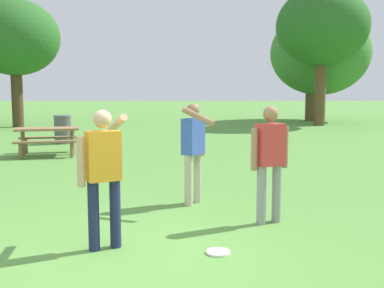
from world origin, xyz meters
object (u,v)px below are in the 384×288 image
(tree_far_right, at_px, (15,38))
(tree_back_left, at_px, (312,41))
(person_catcher, at_px, (103,168))
(frisbee, at_px, (218,252))
(tree_slender_mid, at_px, (322,27))
(person_thrower, at_px, (270,157))
(person_bystander, at_px, (194,146))
(trash_can_further_along, at_px, (63,129))
(tree_back_right, at_px, (320,53))
(picnic_table_near, at_px, (48,135))

(tree_far_right, xyz_separation_m, tree_back_left, (15.05, 3.80, 0.24))
(tree_back_left, bearing_deg, person_catcher, -110.99)
(person_catcher, height_order, frisbee, person_catcher)
(tree_slender_mid, bearing_deg, person_thrower, -108.32)
(person_catcher, relative_size, tree_back_left, 0.27)
(person_bystander, height_order, tree_far_right, tree_far_right)
(trash_can_further_along, distance_m, tree_back_left, 15.86)
(frisbee, height_order, trash_can_further_along, trash_can_further_along)
(person_bystander, height_order, tree_back_right, tree_back_right)
(person_thrower, distance_m, picnic_table_near, 8.35)
(picnic_table_near, bearing_deg, frisbee, -61.94)
(person_bystander, bearing_deg, person_thrower, -46.75)
(picnic_table_near, xyz_separation_m, tree_back_right, (11.43, 13.43, 3.22))
(picnic_table_near, relative_size, trash_can_further_along, 2.02)
(tree_far_right, distance_m, tree_slender_mid, 14.71)
(person_thrower, xyz_separation_m, frisbee, (-0.80, -1.20, -0.93))
(tree_slender_mid, height_order, tree_back_left, tree_slender_mid)
(tree_far_right, xyz_separation_m, tree_slender_mid, (14.69, 0.62, 0.62))
(picnic_table_near, relative_size, tree_back_right, 0.32)
(picnic_table_near, distance_m, tree_far_right, 10.96)
(tree_far_right, relative_size, tree_back_left, 0.98)
(person_catcher, distance_m, tree_back_left, 22.72)
(person_bystander, bearing_deg, frisbee, -84.20)
(person_bystander, bearing_deg, picnic_table_near, 125.40)
(frisbee, height_order, tree_back_left, tree_back_left)
(trash_can_further_along, height_order, tree_slender_mid, tree_slender_mid)
(trash_can_further_along, xyz_separation_m, tree_slender_mid, (10.84, 7.33, 4.32))
(person_thrower, relative_size, picnic_table_near, 0.84)
(tree_far_right, distance_m, tree_back_right, 16.07)
(trash_can_further_along, height_order, tree_back_right, tree_back_right)
(trash_can_further_along, xyz_separation_m, tree_back_left, (11.21, 10.51, 3.94))
(person_catcher, bearing_deg, tree_back_left, 69.01)
(tree_slender_mid, bearing_deg, frisbee, -109.45)
(person_bystander, bearing_deg, tree_far_right, 118.30)
(person_bystander, bearing_deg, trash_can_further_along, 117.04)
(person_catcher, relative_size, person_bystander, 1.00)
(tree_back_left, bearing_deg, trash_can_further_along, -136.84)
(picnic_table_near, xyz_separation_m, tree_far_right, (-4.14, 9.48, 3.62))
(person_thrower, height_order, frisbee, person_thrower)
(person_catcher, xyz_separation_m, tree_back_right, (8.56, 21.11, 2.82))
(tree_far_right, height_order, tree_slender_mid, tree_slender_mid)
(person_thrower, bearing_deg, tree_far_right, 119.50)
(person_thrower, height_order, trash_can_further_along, person_thrower)
(trash_can_further_along, relative_size, tree_back_left, 0.16)
(person_bystander, height_order, trash_can_further_along, person_bystander)
(tree_back_left, bearing_deg, frisbee, -107.61)
(tree_far_right, bearing_deg, person_catcher, -67.78)
(frisbee, bearing_deg, tree_slender_mid, 70.55)
(frisbee, relative_size, tree_back_right, 0.05)
(frisbee, relative_size, tree_slender_mid, 0.04)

